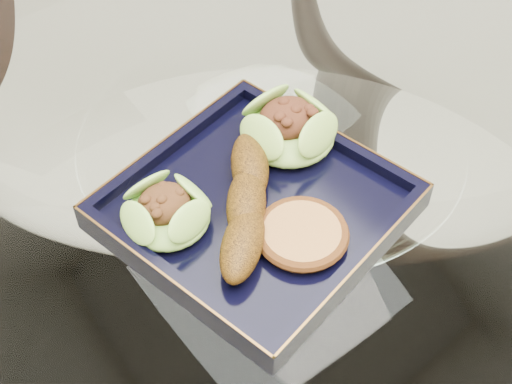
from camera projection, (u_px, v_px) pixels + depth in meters
dining_table at (268, 252)px, 0.95m from camera, size 1.13×1.13×0.77m
navy_plate at (256, 210)px, 0.77m from camera, size 0.32×0.32×0.02m
lettuce_wrap_left at (167, 213)px, 0.73m from camera, size 0.11×0.11×0.03m
lettuce_wrap_right at (289, 129)px, 0.81m from camera, size 0.13×0.13×0.04m
roasted_plantain at (246, 203)px, 0.74m from camera, size 0.16×0.17×0.04m
crumb_patty at (302, 235)px, 0.72m from camera, size 0.10×0.10×0.02m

